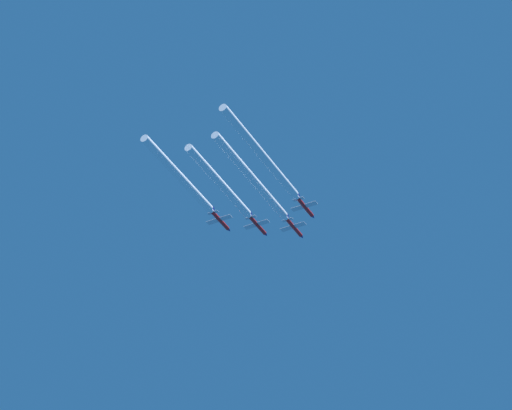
# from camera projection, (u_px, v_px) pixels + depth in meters

# --- Properties ---
(jet_lead) EXTENTS (8.42, 12.26, 2.95)m
(jet_lead) POSITION_uv_depth(u_px,v_px,m) (294.00, 228.00, 418.42)
(jet_lead) COLOR red
(jet_left_wingman) EXTENTS (8.42, 12.26, 2.95)m
(jet_left_wingman) POSITION_uv_depth(u_px,v_px,m) (258.00, 226.00, 415.64)
(jet_left_wingman) COLOR red
(jet_right_wingman) EXTENTS (8.42, 12.26, 2.95)m
(jet_right_wingman) POSITION_uv_depth(u_px,v_px,m) (305.00, 207.00, 409.07)
(jet_right_wingman) COLOR red
(jet_outer_left) EXTENTS (8.42, 12.26, 2.95)m
(jet_outer_left) POSITION_uv_depth(u_px,v_px,m) (221.00, 221.00, 412.18)
(jet_outer_left) COLOR red
(smoke_trail_lead) EXTENTS (2.53, 45.94, 2.53)m
(smoke_trail_lead) POSITION_uv_depth(u_px,v_px,m) (252.00, 178.00, 398.13)
(smoke_trail_lead) COLOR white
(smoke_trail_left_wingman) EXTENTS (2.53, 38.02, 2.53)m
(smoke_trail_left_wingman) POSITION_uv_depth(u_px,v_px,m) (220.00, 183.00, 398.16)
(smoke_trail_left_wingman) COLOR white
(smoke_trail_right_wingman) EXTENTS (2.53, 47.30, 2.53)m
(smoke_trail_right_wingman) POSITION_uv_depth(u_px,v_px,m) (262.00, 155.00, 388.30)
(smoke_trail_right_wingman) COLOR white
(smoke_trail_outer_left) EXTENTS (2.53, 39.73, 2.53)m
(smoke_trail_outer_left) POSITION_uv_depth(u_px,v_px,m) (179.00, 176.00, 394.10)
(smoke_trail_outer_left) COLOR white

